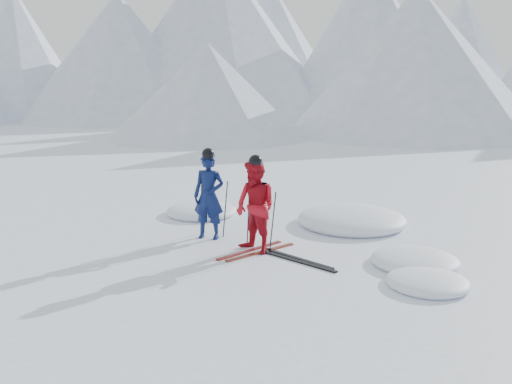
% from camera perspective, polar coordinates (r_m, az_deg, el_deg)
% --- Properties ---
extents(ground, '(160.00, 160.00, 0.00)m').
position_cam_1_polar(ground, '(10.16, 5.68, -7.34)').
color(ground, white).
rests_on(ground, ground).
extents(skier_blue, '(0.75, 0.57, 1.83)m').
position_cam_1_polar(skier_blue, '(11.44, -4.99, -0.45)').
color(skier_blue, '#0B1847').
rests_on(skier_blue, ground).
extents(skier_red, '(1.06, 0.94, 1.82)m').
position_cam_1_polar(skier_red, '(10.45, -0.06, -1.58)').
color(skier_red, '#AD0D1A').
rests_on(skier_red, ground).
extents(pole_blue_left, '(0.12, 0.09, 1.22)m').
position_cam_1_polar(pole_blue_left, '(11.79, -5.78, -1.62)').
color(pole_blue_left, black).
rests_on(pole_blue_left, ground).
extents(pole_blue_right, '(0.12, 0.07, 1.22)m').
position_cam_1_polar(pole_blue_right, '(11.58, -3.25, -1.82)').
color(pole_blue_right, black).
rests_on(pole_blue_right, ground).
extents(pole_red_left, '(0.12, 0.10, 1.21)m').
position_cam_1_polar(pole_red_left, '(10.87, -0.82, -2.71)').
color(pole_red_left, black).
rests_on(pole_red_left, ground).
extents(pole_red_right, '(0.12, 0.09, 1.21)m').
position_cam_1_polar(pole_red_right, '(10.51, 1.77, -3.20)').
color(pole_red_right, black).
rests_on(pole_red_right, ground).
extents(ski_worn_left, '(0.59, 1.65, 0.03)m').
position_cam_1_polar(ski_worn_left, '(10.74, -0.62, -6.16)').
color(ski_worn_left, black).
rests_on(ski_worn_left, ground).
extents(ski_worn_right, '(0.70, 1.62, 0.03)m').
position_cam_1_polar(ski_worn_right, '(10.63, 0.51, -6.35)').
color(ski_worn_right, black).
rests_on(ski_worn_right, ground).
extents(ski_loose_a, '(1.65, 0.58, 0.03)m').
position_cam_1_polar(ski_loose_a, '(10.30, 4.34, -6.98)').
color(ski_loose_a, black).
rests_on(ski_loose_a, ground).
extents(ski_loose_b, '(1.67, 0.53, 0.03)m').
position_cam_1_polar(ski_loose_b, '(10.13, 4.51, -7.30)').
color(ski_loose_b, black).
rests_on(ski_loose_b, ground).
extents(snow_lumps, '(7.56, 5.08, 0.56)m').
position_cam_1_polar(snow_lumps, '(12.27, 7.83, -4.08)').
color(snow_lumps, white).
rests_on(snow_lumps, ground).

